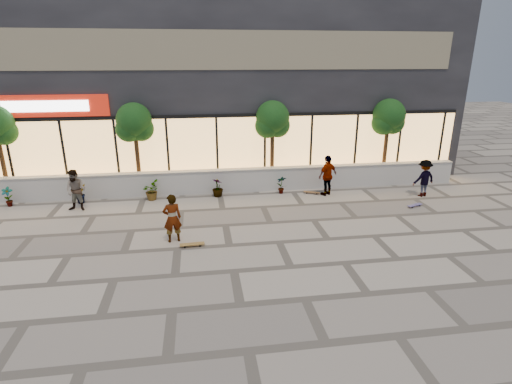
{
  "coord_description": "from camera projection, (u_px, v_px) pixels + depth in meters",
  "views": [
    {
      "loc": [
        -0.82,
        -9.91,
        5.72
      ],
      "look_at": [
        1.06,
        2.99,
        1.3
      ],
      "focal_mm": 28.0,
      "sensor_mm": 36.0,
      "label": 1
    }
  ],
  "objects": [
    {
      "name": "ground",
      "position": [
        234.0,
        271.0,
        11.24
      ],
      "size": [
        80.0,
        80.0,
        0.0
      ],
      "primitive_type": "plane",
      "color": "#A89E91",
      "rests_on": "ground"
    },
    {
      "name": "planter_wall",
      "position": [
        219.0,
        181.0,
        17.63
      ],
      "size": [
        22.0,
        0.42,
        1.04
      ],
      "color": "beige",
      "rests_on": "ground"
    },
    {
      "name": "retail_building",
      "position": [
        211.0,
        86.0,
        21.58
      ],
      "size": [
        24.0,
        9.17,
        8.5
      ],
      "color": "black",
      "rests_on": "ground"
    },
    {
      "name": "shrub_a",
      "position": [
        8.0,
        197.0,
        15.99
      ],
      "size": [
        0.43,
        0.29,
        0.81
      ],
      "primitive_type": "imported",
      "color": "#113613",
      "rests_on": "ground"
    },
    {
      "name": "shrub_b",
      "position": [
        81.0,
        194.0,
        16.37
      ],
      "size": [
        0.57,
        0.57,
        0.81
      ],
      "primitive_type": "imported",
      "rotation": [
        0.0,
        0.0,
        0.82
      ],
      "color": "#113613",
      "rests_on": "ground"
    },
    {
      "name": "shrub_c",
      "position": [
        151.0,
        190.0,
        16.76
      ],
      "size": [
        0.68,
        0.77,
        0.81
      ],
      "primitive_type": "imported",
      "rotation": [
        0.0,
        0.0,
        1.64
      ],
      "color": "#113613",
      "rests_on": "ground"
    },
    {
      "name": "shrub_d",
      "position": [
        218.0,
        187.0,
        17.14
      ],
      "size": [
        0.64,
        0.64,
        0.81
      ],
      "primitive_type": "imported",
      "rotation": [
        0.0,
        0.0,
        2.46
      ],
      "color": "#113613",
      "rests_on": "ground"
    },
    {
      "name": "shrub_e",
      "position": [
        281.0,
        185.0,
        17.52
      ],
      "size": [
        0.46,
        0.35,
        0.81
      ],
      "primitive_type": "imported",
      "rotation": [
        0.0,
        0.0,
        3.28
      ],
      "color": "#113613",
      "rests_on": "ground"
    },
    {
      "name": "tree_midwest",
      "position": [
        134.0,
        125.0,
        17.02
      ],
      "size": [
        1.6,
        1.5,
        3.92
      ],
      "color": "#412717",
      "rests_on": "ground"
    },
    {
      "name": "tree_mideast",
      "position": [
        273.0,
        122.0,
        17.84
      ],
      "size": [
        1.6,
        1.5,
        3.92
      ],
      "color": "#412717",
      "rests_on": "ground"
    },
    {
      "name": "tree_east",
      "position": [
        388.0,
        119.0,
        18.59
      ],
      "size": [
        1.6,
        1.5,
        3.92
      ],
      "color": "#412717",
      "rests_on": "ground"
    },
    {
      "name": "skater_center",
      "position": [
        172.0,
        218.0,
        12.8
      ],
      "size": [
        0.66,
        0.5,
        1.62
      ],
      "primitive_type": "imported",
      "rotation": [
        0.0,
        0.0,
        3.35
      ],
      "color": "silver",
      "rests_on": "ground"
    },
    {
      "name": "skater_left",
      "position": [
        76.0,
        190.0,
        15.45
      ],
      "size": [
        0.91,
        0.77,
        1.64
      ],
      "primitive_type": "imported",
      "rotation": [
        0.0,
        0.0,
        -0.2
      ],
      "color": "tan",
      "rests_on": "ground"
    },
    {
      "name": "skater_right_near",
      "position": [
        328.0,
        175.0,
        17.18
      ],
      "size": [
        1.11,
        0.89,
        1.77
      ],
      "primitive_type": "imported",
      "rotation": [
        0.0,
        0.0,
        3.66
      ],
      "color": "white",
      "rests_on": "ground"
    },
    {
      "name": "skater_right_far",
      "position": [
        424.0,
        178.0,
        17.08
      ],
      "size": [
        1.14,
        0.8,
        1.6
      ],
      "primitive_type": "imported",
      "rotation": [
        0.0,
        0.0,
        3.36
      ],
      "color": "maroon",
      "rests_on": "ground"
    },
    {
      "name": "skateboard_center",
      "position": [
        192.0,
        244.0,
        12.68
      ],
      "size": [
        0.79,
        0.25,
        0.09
      ],
      "rotation": [
        0.0,
        0.0,
        0.07
      ],
      "color": "brown",
      "rests_on": "ground"
    },
    {
      "name": "skateboard_right_near",
      "position": [
        312.0,
        192.0,
        17.57
      ],
      "size": [
        0.72,
        0.46,
        0.09
      ],
      "rotation": [
        0.0,
        0.0,
        -0.44
      ],
      "color": "brown",
      "rests_on": "ground"
    },
    {
      "name": "skateboard_right_far",
      "position": [
        415.0,
        205.0,
        16.05
      ],
      "size": [
        0.73,
        0.42,
        0.09
      ],
      "rotation": [
        0.0,
        0.0,
        0.35
      ],
      "color": "#4C4783",
      "rests_on": "ground"
    }
  ]
}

